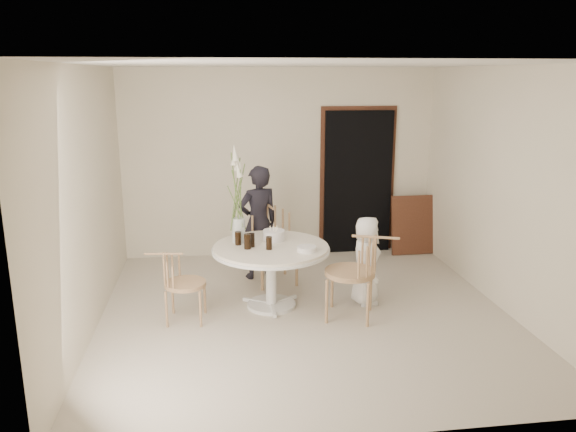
{
  "coord_description": "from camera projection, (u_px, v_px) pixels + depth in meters",
  "views": [
    {
      "loc": [
        -0.97,
        -5.75,
        2.6
      ],
      "look_at": [
        -0.15,
        0.3,
        1.06
      ],
      "focal_mm": 35.0,
      "sensor_mm": 36.0,
      "label": 1
    }
  ],
  "objects": [
    {
      "name": "ground",
      "position": [
        305.0,
        313.0,
        6.29
      ],
      "size": [
        4.5,
        4.5,
        0.0
      ],
      "primitive_type": "plane",
      "color": "beige",
      "rests_on": "ground"
    },
    {
      "name": "cola_tumbler_c",
      "position": [
        238.0,
        238.0,
        6.33
      ],
      "size": [
        0.09,
        0.09,
        0.15
      ],
      "primitive_type": "cylinder",
      "rotation": [
        0.0,
        0.0,
        -0.36
      ],
      "color": "black",
      "rests_on": "table"
    },
    {
      "name": "room_shell",
      "position": [
        306.0,
        171.0,
        5.89
      ],
      "size": [
        4.5,
        4.5,
        4.5
      ],
      "color": "silver",
      "rests_on": "ground"
    },
    {
      "name": "flower_vase",
      "position": [
        238.0,
        202.0,
        6.34
      ],
      "size": [
        0.15,
        0.15,
        1.13
      ],
      "rotation": [
        0.0,
        0.0,
        -0.29
      ],
      "color": "#B8C1BC",
      "rests_on": "table"
    },
    {
      "name": "chair_left",
      "position": [
        175.0,
        277.0,
        6.0
      ],
      "size": [
        0.5,
        0.46,
        0.78
      ],
      "rotation": [
        0.0,
        0.0,
        1.45
      ],
      "color": "tan",
      "rests_on": "ground"
    },
    {
      "name": "table",
      "position": [
        271.0,
        255.0,
        6.33
      ],
      "size": [
        1.33,
        1.33,
        0.73
      ],
      "color": "silver",
      "rests_on": "ground"
    },
    {
      "name": "cola_tumbler_d",
      "position": [
        252.0,
        240.0,
        6.26
      ],
      "size": [
        0.08,
        0.08,
        0.15
      ],
      "primitive_type": "cylinder",
      "rotation": [
        0.0,
        0.0,
        -0.17
      ],
      "color": "black",
      "rests_on": "table"
    },
    {
      "name": "birthday_cake",
      "position": [
        274.0,
        235.0,
        6.5
      ],
      "size": [
        0.25,
        0.25,
        0.17
      ],
      "rotation": [
        0.0,
        0.0,
        -0.31
      ],
      "color": "white",
      "rests_on": "table"
    },
    {
      "name": "cola_tumbler_a",
      "position": [
        248.0,
        241.0,
        6.18
      ],
      "size": [
        0.1,
        0.1,
        0.17
      ],
      "primitive_type": "cylinder",
      "rotation": [
        0.0,
        0.0,
        -0.29
      ],
      "color": "black",
      "rests_on": "table"
    },
    {
      "name": "boy",
      "position": [
        366.0,
        261.0,
        6.47
      ],
      "size": [
        0.34,
        0.51,
        1.04
      ],
      "primitive_type": "imported",
      "rotation": [
        0.0,
        0.0,
        1.56
      ],
      "color": "white",
      "rests_on": "ground"
    },
    {
      "name": "door_trim",
      "position": [
        357.0,
        178.0,
        8.31
      ],
      "size": [
        1.12,
        0.03,
        2.22
      ],
      "primitive_type": "cube",
      "color": "#592D1E",
      "rests_on": "ground"
    },
    {
      "name": "plate_stack",
      "position": [
        307.0,
        249.0,
        6.11
      ],
      "size": [
        0.22,
        0.22,
        0.05
      ],
      "primitive_type": "cylinder",
      "rotation": [
        0.0,
        0.0,
        0.03
      ],
      "color": "white",
      "rests_on": "table"
    },
    {
      "name": "doorway",
      "position": [
        358.0,
        182.0,
        8.29
      ],
      "size": [
        1.0,
        0.1,
        2.1
      ],
      "primitive_type": "cube",
      "color": "black",
      "rests_on": "ground"
    },
    {
      "name": "chair_far",
      "position": [
        271.0,
        231.0,
        7.22
      ],
      "size": [
        0.62,
        0.65,
        0.99
      ],
      "rotation": [
        0.0,
        0.0,
        0.2
      ],
      "color": "tan",
      "rests_on": "ground"
    },
    {
      "name": "girl",
      "position": [
        258.0,
        222.0,
        7.25
      ],
      "size": [
        0.63,
        0.51,
        1.49
      ],
      "primitive_type": "imported",
      "rotation": [
        0.0,
        0.0,
        3.48
      ],
      "color": "black",
      "rests_on": "ground"
    },
    {
      "name": "picture_frame",
      "position": [
        413.0,
        225.0,
        8.31
      ],
      "size": [
        0.66,
        0.2,
        0.87
      ],
      "primitive_type": "cube",
      "rotation": [
        -0.17,
        0.0,
        0.01
      ],
      "color": "#592D1E",
      "rests_on": "ground"
    },
    {
      "name": "cola_tumbler_b",
      "position": [
        269.0,
        243.0,
        6.16
      ],
      "size": [
        0.08,
        0.08,
        0.14
      ],
      "primitive_type": "cylinder",
      "rotation": [
        0.0,
        0.0,
        -0.28
      ],
      "color": "black",
      "rests_on": "table"
    },
    {
      "name": "chair_right",
      "position": [
        362.0,
        264.0,
        6.03
      ],
      "size": [
        0.67,
        0.65,
        0.95
      ],
      "rotation": [
        0.0,
        0.0,
        -1.91
      ],
      "color": "tan",
      "rests_on": "ground"
    }
  ]
}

